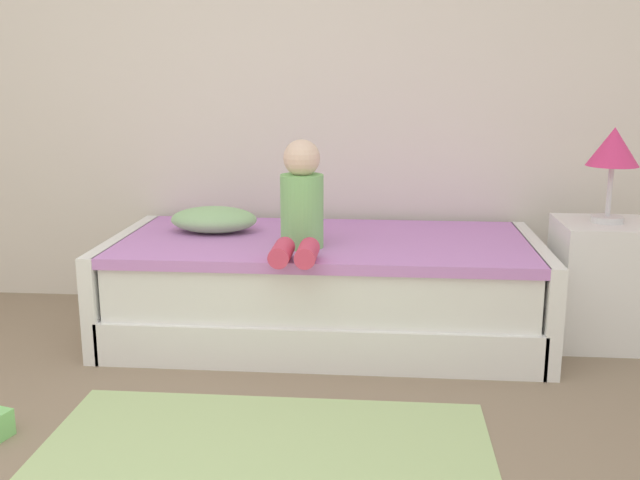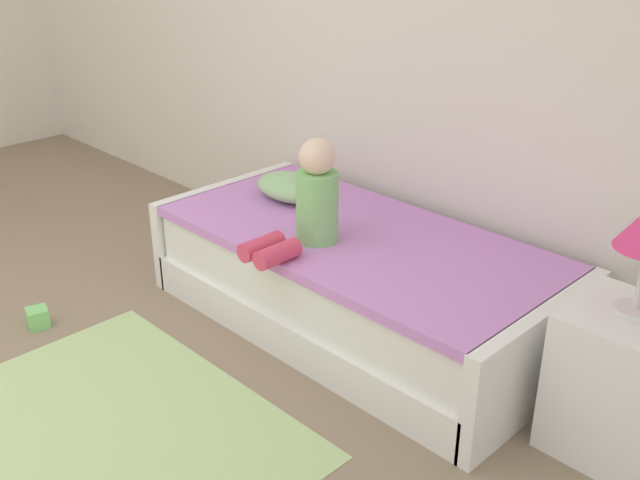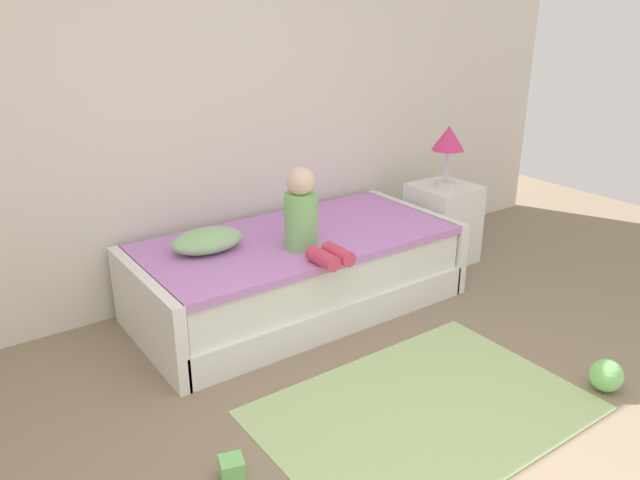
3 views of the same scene
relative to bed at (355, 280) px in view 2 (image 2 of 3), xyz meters
The scene contains 7 objects.
wall_rear 1.50m from the bed, 137.88° to the left, with size 7.20×0.10×2.90m, color silver.
bed is the anchor object (origin of this frame).
nightstand 1.35m from the bed, ahead, with size 0.44×0.44×0.60m, color white.
child_figure 0.52m from the bed, 111.47° to the right, with size 0.20×0.51×0.50m.
pillow 0.66m from the bed, behind, with size 0.44×0.30×0.13m, color #99CC8C.
area_rug 1.33m from the bed, 94.99° to the right, with size 1.60×1.10×0.01m, color #B2D189.
toy_block 1.62m from the bed, 133.49° to the right, with size 0.10×0.10×0.10m, color #7FD872.
Camera 2 is at (2.87, -0.43, 1.98)m, focal length 41.55 mm.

